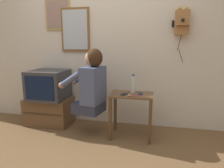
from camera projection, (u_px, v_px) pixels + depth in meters
The scene contains 13 objects.
ground_plane at pixel (77, 163), 2.12m from camera, with size 14.00×14.00×0.00m, color brown.
wall_back at pixel (104, 41), 3.02m from camera, with size 6.80×0.05×2.55m.
side_table at pixel (132, 104), 2.64m from camera, with size 0.55×0.38×0.60m.
person at pixel (91, 83), 2.65m from camera, with size 0.61×0.47×0.86m.
tv_stand at pixel (49, 111), 3.13m from camera, with size 0.68×0.43×0.41m.
television at pixel (49, 85), 3.02m from camera, with size 0.54×0.51×0.44m.
wall_phone_antique at pixel (182, 22), 2.67m from camera, with size 0.22×0.18×0.74m.
framed_picture at pixel (58, 14), 3.06m from camera, with size 0.40×0.03×0.47m.
wall_mirror at pixel (75, 30), 3.04m from camera, with size 0.45×0.03×0.65m.
cell_phone_held at pixel (124, 94), 2.59m from camera, with size 0.08×0.13×0.01m.
cell_phone_spare at pixel (140, 94), 2.61m from camera, with size 0.08×0.13×0.01m.
water_bottle at pixel (133, 84), 2.67m from camera, with size 0.07×0.07×0.25m.
toothbrush at pixel (133, 96), 2.50m from camera, with size 0.14×0.08×0.02m.
Camera 1 is at (0.77, -1.79, 1.24)m, focal length 32.00 mm.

